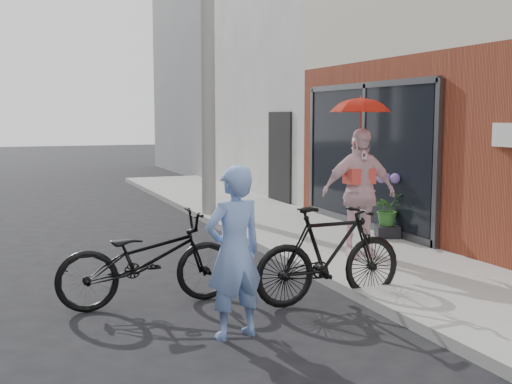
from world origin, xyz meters
TOP-DOWN VIEW (x-y plane):
  - ground at (0.00, 0.00)m, footprint 80.00×80.00m
  - sidewalk at (2.10, 2.00)m, footprint 2.20×24.00m
  - curb at (0.94, 2.00)m, footprint 0.12×24.00m
  - plaster_building at (7.20, 9.00)m, footprint 8.00×6.00m
  - east_building_far at (7.20, 16.00)m, footprint 8.00×8.00m
  - utility_pole at (1.10, 6.00)m, footprint 0.28×0.28m
  - officer at (-0.76, -0.67)m, footprint 0.65×0.49m
  - bike_left at (-1.29, 0.63)m, footprint 1.96×0.69m
  - bike_right at (0.60, 0.01)m, footprint 1.82×0.57m
  - kimono_woman at (1.82, 1.45)m, footprint 1.10×0.60m
  - parasol at (1.82, 1.45)m, footprint 0.79×0.79m
  - planter at (2.99, 2.50)m, footprint 0.47×0.47m
  - potted_plant at (2.99, 2.50)m, footprint 0.49×0.43m

SIDE VIEW (x-z plane):
  - ground at x=0.00m, z-range 0.00..0.00m
  - sidewalk at x=2.10m, z-range 0.00..0.12m
  - curb at x=0.94m, z-range 0.00..0.12m
  - planter at x=2.99m, z-range 0.12..0.31m
  - bike_left at x=-1.29m, z-range 0.00..1.03m
  - bike_right at x=0.60m, z-range 0.00..1.08m
  - potted_plant at x=2.99m, z-range 0.31..0.85m
  - officer at x=-0.76m, z-range 0.00..1.61m
  - kimono_woman at x=1.82m, z-range 0.12..1.89m
  - parasol at x=1.82m, z-range 1.89..2.58m
  - plaster_building at x=7.20m, z-range 0.00..7.00m
  - east_building_far at x=7.20m, z-range 0.00..7.00m
  - utility_pole at x=1.10m, z-range 0.00..7.00m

